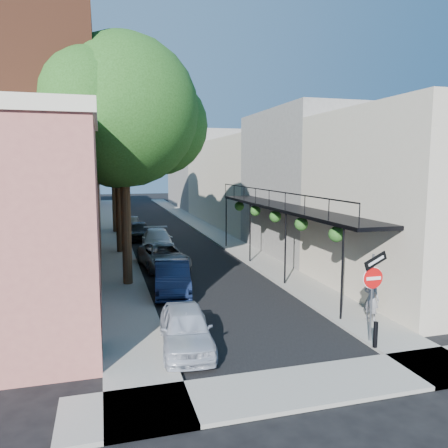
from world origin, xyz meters
TOP-DOWN VIEW (x-y plane):
  - ground at (0.00, 0.00)m, footprint 160.00×160.00m
  - road_surface at (0.00, 30.00)m, footprint 6.00×64.00m
  - sidewalk_left at (-4.00, 30.00)m, footprint 2.00×64.00m
  - sidewalk_right at (4.00, 30.00)m, footprint 2.00×64.00m
  - sidewalk_cross at (0.00, -1.00)m, footprint 12.00×2.00m
  - buildings_left at (-9.30, 28.76)m, footprint 10.10×59.10m
  - buildings_right at (8.99, 29.49)m, footprint 9.80×55.00m
  - sign_post at (3.16, 0.97)m, footprint 0.89×0.17m
  - bollard at (3.00, 0.50)m, footprint 0.14×0.14m
  - oak_near at (-3.37, 10.26)m, footprint 7.48×6.80m
  - oak_mid at (-3.42, 18.23)m, footprint 6.60×6.00m
  - oak_far at (-3.35, 27.27)m, footprint 7.70×7.00m
  - parked_car_a at (-2.51, 2.23)m, footprint 1.88×3.94m
  - parked_car_b at (-1.97, 8.26)m, footprint 2.02×4.42m
  - parked_car_c at (-1.70, 13.09)m, footprint 2.67×5.00m
  - parked_car_d at (-1.40, 18.21)m, footprint 2.31×4.96m
  - parked_car_e at (-2.20, 22.97)m, footprint 1.91×4.18m
  - parked_car_f at (-2.60, 27.20)m, footprint 1.75×3.92m
  - pedestrian at (4.27, 2.59)m, footprint 0.59×0.69m

SIDE VIEW (x-z plane):
  - ground at x=0.00m, z-range 0.00..0.00m
  - road_surface at x=0.00m, z-range 0.00..0.01m
  - sidewalk_left at x=-4.00m, z-range 0.00..0.12m
  - sidewalk_right at x=4.00m, z-range 0.00..0.12m
  - sidewalk_cross at x=0.00m, z-range 0.00..0.12m
  - bollard at x=3.00m, z-range 0.12..0.92m
  - parked_car_f at x=-2.60m, z-range 0.00..1.25m
  - parked_car_a at x=-2.51m, z-range 0.00..1.30m
  - parked_car_c at x=-1.70m, z-range 0.00..1.33m
  - parked_car_e at x=-2.20m, z-range 0.00..1.39m
  - parked_car_d at x=-1.40m, z-range 0.00..1.40m
  - parked_car_b at x=-1.97m, z-range 0.00..1.41m
  - pedestrian at x=4.27m, z-range 0.12..1.72m
  - sign_post at x=3.16m, z-range 0.54..3.53m
  - buildings_right at x=8.99m, z-range -0.58..9.42m
  - buildings_left at x=-9.30m, z-range -1.06..10.94m
  - oak_mid at x=-3.42m, z-range 1.96..12.16m
  - oak_near at x=-3.37m, z-range 2.17..13.59m
  - oak_far at x=-3.35m, z-range 2.31..14.21m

